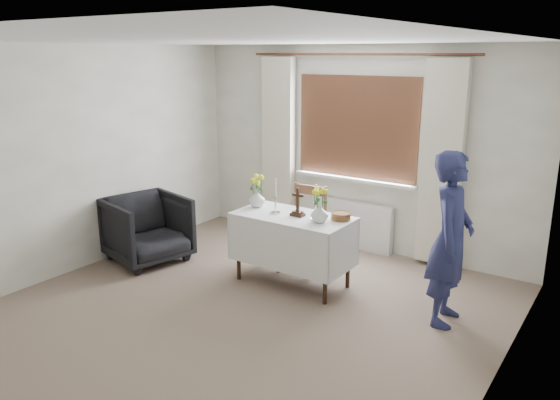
# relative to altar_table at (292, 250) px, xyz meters

# --- Properties ---
(ground) EXTENTS (5.00, 5.00, 0.00)m
(ground) POSITION_rel_altar_table_xyz_m (-0.01, -1.05, -0.38)
(ground) COLOR #8A715F
(ground) RESTS_ON ground
(altar_table) EXTENTS (1.24, 0.64, 0.76)m
(altar_table) POSITION_rel_altar_table_xyz_m (0.00, 0.00, 0.00)
(altar_table) COLOR white
(altar_table) RESTS_ON ground
(wooden_chair) EXTENTS (0.47, 0.47, 0.96)m
(wooden_chair) POSITION_rel_altar_table_xyz_m (-0.12, 0.37, 0.10)
(wooden_chair) COLOR #57341E
(wooden_chair) RESTS_ON ground
(armchair) EXTENTS (1.03, 1.02, 0.78)m
(armchair) POSITION_rel_altar_table_xyz_m (-1.78, -0.41, 0.01)
(armchair) COLOR black
(armchair) RESTS_ON ground
(person) EXTENTS (0.44, 0.62, 1.59)m
(person) POSITION_rel_altar_table_xyz_m (1.62, 0.09, 0.42)
(person) COLOR navy
(person) RESTS_ON ground
(radiator) EXTENTS (1.10, 0.10, 0.60)m
(radiator) POSITION_rel_altar_table_xyz_m (-0.01, 1.37, -0.08)
(radiator) COLOR silver
(radiator) RESTS_ON ground
(wooden_cross) EXTENTS (0.14, 0.10, 0.30)m
(wooden_cross) POSITION_rel_altar_table_xyz_m (0.05, 0.01, 0.53)
(wooden_cross) COLOR black
(wooden_cross) RESTS_ON altar_table
(candlestick_left) EXTENTS (0.14, 0.14, 0.38)m
(candlestick_left) POSITION_rel_altar_table_xyz_m (-0.19, -0.04, 0.57)
(candlestick_left) COLOR silver
(candlestick_left) RESTS_ON altar_table
(candlestick_right) EXTENTS (0.13, 0.13, 0.37)m
(candlestick_right) POSITION_rel_altar_table_xyz_m (0.27, 0.01, 0.57)
(candlestick_right) COLOR silver
(candlestick_right) RESTS_ON altar_table
(flower_vase_left) EXTENTS (0.19, 0.19, 0.19)m
(flower_vase_left) POSITION_rel_altar_table_xyz_m (-0.50, 0.05, 0.47)
(flower_vase_left) COLOR silver
(flower_vase_left) RESTS_ON altar_table
(flower_vase_right) EXTENTS (0.22, 0.22, 0.18)m
(flower_vase_right) POSITION_rel_altar_table_xyz_m (0.35, -0.05, 0.47)
(flower_vase_right) COLOR silver
(flower_vase_right) RESTS_ON altar_table
(wicker_basket) EXTENTS (0.22, 0.22, 0.07)m
(wicker_basket) POSITION_rel_altar_table_xyz_m (0.49, 0.15, 0.42)
(wicker_basket) COLOR brown
(wicker_basket) RESTS_ON altar_table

